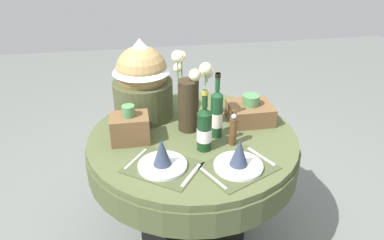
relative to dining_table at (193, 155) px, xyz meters
name	(u,v)px	position (x,y,z in m)	size (l,w,h in m)	color
ground	(193,231)	(0.00, 0.00, -0.61)	(8.00, 8.00, 0.00)	slate
dining_table	(193,155)	(0.00, 0.00, 0.00)	(1.19, 1.19, 0.74)	#4C5633
place_setting_left	(162,159)	(-0.20, -0.28, 0.18)	(0.43, 0.41, 0.16)	#41492B
place_setting_right	(239,160)	(0.17, -0.34, 0.18)	(0.42, 0.38, 0.16)	#41492B
flower_vase	(189,96)	(-0.01, 0.07, 0.34)	(0.22, 0.21, 0.48)	#332819
wine_bottle_left	(217,113)	(0.13, -0.03, 0.27)	(0.07, 0.07, 0.37)	#194223
wine_bottle_right	(204,128)	(0.03, -0.15, 0.26)	(0.08, 0.08, 0.34)	#143819
pepper_mill	(233,130)	(0.19, -0.13, 0.22)	(0.04, 0.04, 0.18)	brown
gift_tub_back_left	(142,77)	(-0.25, 0.29, 0.38)	(0.36, 0.36, 0.48)	#474C2D
woven_basket_side_left	(130,128)	(-0.34, 0.00, 0.21)	(0.20, 0.15, 0.21)	brown
woven_basket_side_right	(250,112)	(0.36, 0.11, 0.19)	(0.25, 0.22, 0.17)	brown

